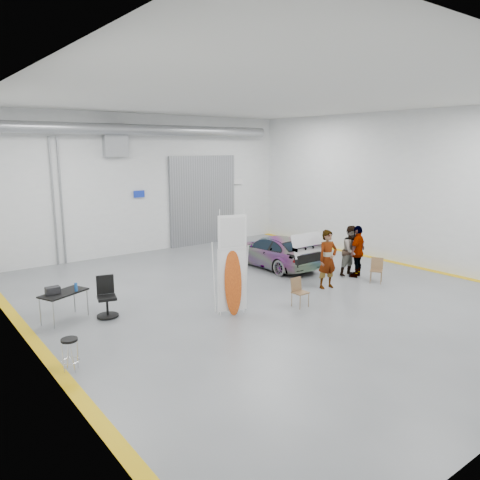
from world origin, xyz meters
TOP-DOWN VIEW (x-y plane):
  - ground at (0.00, 0.00)m, footprint 16.00×16.00m
  - room_shell at (0.24, 2.22)m, footprint 14.02×16.18m
  - sedan_car at (2.52, 2.52)m, footprint 1.71×4.19m
  - person_a at (2.05, -0.70)m, footprint 0.78×0.57m
  - person_b at (3.90, -0.19)m, footprint 0.93×0.73m
  - person_c at (3.93, -0.42)m, footprint 1.17×0.76m
  - surfboard_display at (-1.86, -0.85)m, footprint 0.81×0.40m
  - folding_chair_near at (0.02, -1.51)m, footprint 0.41×0.42m
  - folding_chair_far at (3.83, -1.32)m, footprint 0.54×0.65m
  - shop_stool at (-6.62, -1.49)m, footprint 0.36×0.36m
  - work_table at (-5.86, 1.57)m, footprint 1.38×1.07m
  - office_chair at (-4.80, 1.15)m, footprint 0.60×0.63m
  - trunk_lid at (2.52, 0.67)m, footprint 1.42×0.86m

SIDE VIEW (x-z plane):
  - ground at x=0.00m, z-range 0.00..0.00m
  - folding_chair_near at x=0.02m, z-range -0.16..0.69m
  - folding_chair_far at x=3.83m, z-range -0.16..0.69m
  - shop_stool at x=-6.62m, z-range 0.00..0.71m
  - office_chair at x=-4.80m, z-range -0.07..1.05m
  - sedan_car at x=2.52m, z-range 0.00..1.21m
  - work_table at x=-5.86m, z-range 0.27..1.29m
  - person_b at x=3.90m, z-range 0.00..1.84m
  - person_c at x=3.93m, z-range 0.00..1.88m
  - person_a at x=2.05m, z-range 0.00..1.95m
  - surfboard_display at x=-1.86m, z-range -0.28..2.69m
  - trunk_lid at x=2.52m, z-range 1.21..1.25m
  - room_shell at x=0.24m, z-range 1.07..7.08m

